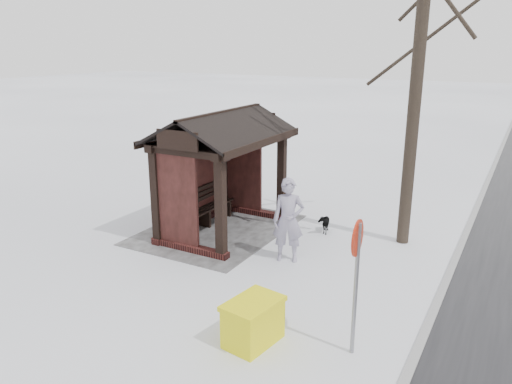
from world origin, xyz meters
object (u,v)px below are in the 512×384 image
dog (324,223)px  grit_bin (253,322)px  bus_shelter (217,148)px  pedestrian (288,220)px  road_sign (356,258)px

dog → grit_bin: 5.26m
grit_bin → dog: bearing=-161.9°
bus_shelter → dog: bearing=116.0°
pedestrian → dog: (-2.02, 0.06, -0.69)m
dog → road_sign: (4.68, 2.31, 1.34)m
dog → road_sign: size_ratio=0.27×
bus_shelter → pedestrian: 2.80m
pedestrian → grit_bin: pedestrian is taller
road_sign → bus_shelter: bearing=-128.8°
grit_bin → road_sign: 1.97m
bus_shelter → grit_bin: size_ratio=3.42×
grit_bin → pedestrian: bearing=-155.2°
bus_shelter → road_sign: size_ratio=1.64×
dog → grit_bin: size_ratio=0.56×
pedestrian → grit_bin: bearing=-94.8°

